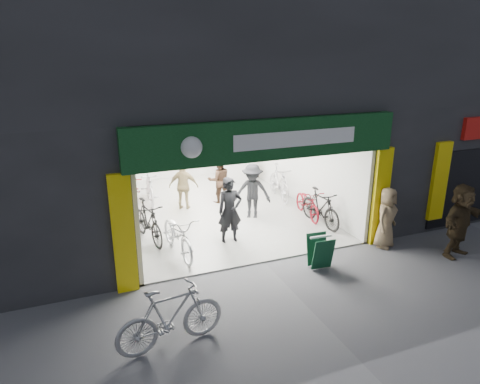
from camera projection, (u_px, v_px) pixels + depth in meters
ground at (265, 263)px, 10.37m from camera, size 60.00×60.00×0.00m
building at (228, 70)px, 13.75m from camera, size 17.00×10.27×8.00m
bike_left_front at (178, 235)px, 10.65m from camera, size 0.90×2.09×1.07m
bike_left_midfront at (148, 221)px, 11.38m from camera, size 0.89×1.97×1.14m
bike_left_midback at (132, 190)px, 14.12m from camera, size 1.11×2.13×1.06m
bike_left_back at (149, 188)px, 14.16m from camera, size 0.71×2.01×1.19m
bike_right_front at (320, 208)px, 12.46m from camera, size 0.63×1.85×1.10m
bike_right_mid at (308, 203)px, 13.12m from camera, size 0.85×1.82×0.92m
bike_right_back at (279, 182)px, 14.71m from camera, size 0.82×2.04×1.19m
parked_bike at (171, 317)px, 7.26m from camera, size 1.98×0.78×1.16m
customer_a at (230, 211)px, 11.21m from camera, size 0.67×0.45×1.80m
customer_b at (219, 180)px, 14.27m from camera, size 0.83×0.68×1.60m
customer_c at (252, 192)px, 12.89m from camera, size 1.28×1.10×1.72m
customer_d at (184, 186)px, 13.63m from camera, size 1.01×0.75×1.60m
pedestrian_near at (386, 218)px, 11.02m from camera, size 0.93×0.82×1.61m
pedestrian_far at (460, 221)px, 10.47m from camera, size 1.82×0.98×1.87m
sandwich_board at (320, 251)px, 10.01m from camera, size 0.55×0.56×0.79m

